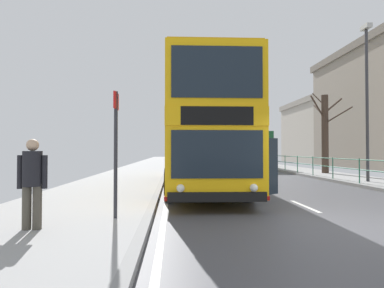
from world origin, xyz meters
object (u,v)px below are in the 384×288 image
object	(u,v)px
bus_stop_sign_near	(116,140)
background_building_00	(332,132)
pedestrian_companion	(32,179)
background_bus_far_lane	(246,149)
bare_tree_far_00	(325,132)
street_lamp_far_side	(367,90)
double_decker_bus_main	(201,133)

from	to	relation	value
bus_stop_sign_near	background_building_00	xyz separation A→B (m)	(22.88, 35.88, 2.38)
pedestrian_companion	background_bus_far_lane	bearing A→B (deg)	68.39
bus_stop_sign_near	pedestrian_companion	bearing A→B (deg)	-145.22
bare_tree_far_00	background_building_00	distance (m)	25.46
street_lamp_far_side	background_building_00	xyz separation A→B (m)	(12.54, 28.26, -0.25)
bus_stop_sign_near	bare_tree_far_00	size ratio (longest dim) A/B	0.51
bus_stop_sign_near	street_lamp_far_side	world-z (taller)	street_lamp_far_side
double_decker_bus_main	street_lamp_far_side	distance (m)	8.34
pedestrian_companion	street_lamp_far_side	bearing A→B (deg)	36.20
pedestrian_companion	street_lamp_far_side	world-z (taller)	street_lamp_far_side
double_decker_bus_main	bus_stop_sign_near	size ratio (longest dim) A/B	4.08
pedestrian_companion	bus_stop_sign_near	world-z (taller)	bus_stop_sign_near
background_building_00	bus_stop_sign_near	bearing A→B (deg)	-122.53
bus_stop_sign_near	background_bus_far_lane	bearing A→B (deg)	70.56
bus_stop_sign_near	bare_tree_far_00	bearing A→B (deg)	50.38
bus_stop_sign_near	background_building_00	size ratio (longest dim) A/B	0.22
bus_stop_sign_near	street_lamp_far_side	xyz separation A→B (m)	(10.34, 7.62, 2.64)
double_decker_bus_main	background_bus_far_lane	size ratio (longest dim) A/B	1.18
double_decker_bus_main	bare_tree_far_00	xyz separation A→B (m)	(8.68, 7.09, 0.50)
double_decker_bus_main	background_building_00	xyz separation A→B (m)	(20.49, 29.60, 1.87)
background_bus_far_lane	pedestrian_companion	distance (m)	25.25
background_bus_far_lane	bare_tree_far_00	size ratio (longest dim) A/B	1.75
background_bus_far_lane	bare_tree_far_00	distance (m)	9.74
background_bus_far_lane	street_lamp_far_side	distance (m)	15.35
pedestrian_companion	bare_tree_far_00	size ratio (longest dim) A/B	0.31
bus_stop_sign_near	bare_tree_far_00	world-z (taller)	bare_tree_far_00
double_decker_bus_main	background_bus_far_lane	xyz separation A→B (m)	(5.56, 16.25, -0.61)
double_decker_bus_main	bus_stop_sign_near	bearing A→B (deg)	-110.84
double_decker_bus_main	background_bus_far_lane	bearing A→B (deg)	71.11
background_bus_far_lane	bare_tree_far_00	xyz separation A→B (m)	(3.12, -9.16, 1.11)
background_building_00	pedestrian_companion	bearing A→B (deg)	-123.35
background_bus_far_lane	bus_stop_sign_near	xyz separation A→B (m)	(-7.95, -22.53, 0.10)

